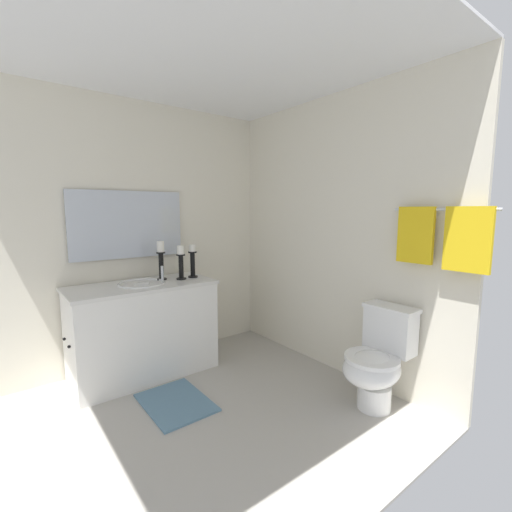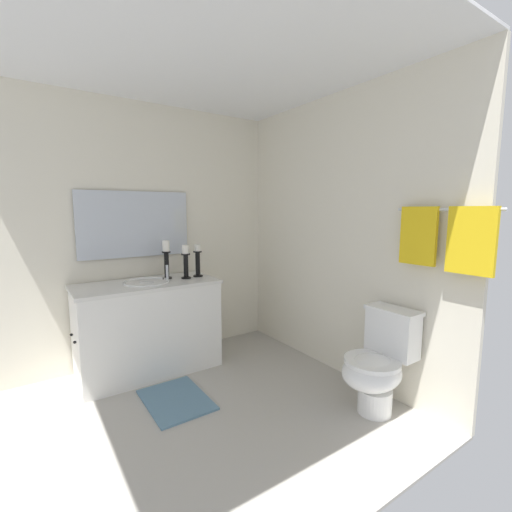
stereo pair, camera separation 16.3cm
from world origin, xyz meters
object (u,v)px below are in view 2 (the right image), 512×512
(candle_holder_tall, at_px, (198,260))
(towel_center, at_px, (471,241))
(sink_basin, at_px, (147,287))
(vanity_cabinet, at_px, (149,327))
(towel_near_vanity, at_px, (418,236))
(candle_holder_mid, at_px, (166,258))
(toilet, at_px, (378,364))
(bath_mat, at_px, (176,400))
(towel_bar, at_px, (447,209))
(candle_holder_short, at_px, (186,261))
(mirror, at_px, (135,224))

(candle_holder_tall, bearing_deg, towel_center, 22.76)
(sink_basin, bearing_deg, candle_holder_tall, 90.07)
(vanity_cabinet, relative_size, towel_near_vanity, 3.09)
(sink_basin, xyz_separation_m, towel_center, (2.05, 1.35, 0.49))
(candle_holder_mid, height_order, toilet, candle_holder_mid)
(sink_basin, bearing_deg, toilet, 35.97)
(sink_basin, xyz_separation_m, toilet, (1.58, 1.15, -0.42))
(towel_near_vanity, bearing_deg, sink_basin, -141.60)
(candle_holder_tall, xyz_separation_m, bath_mat, (0.63, -0.50, -0.98))
(vanity_cabinet, height_order, towel_bar, towel_bar)
(vanity_cabinet, relative_size, toilet, 1.64)
(vanity_cabinet, height_order, candle_holder_short, candle_holder_short)
(candle_holder_mid, relative_size, toilet, 0.48)
(towel_bar, bearing_deg, candle_holder_tall, -154.97)
(sink_basin, distance_m, bath_mat, 0.99)
(toilet, height_order, bath_mat, toilet)
(candle_holder_short, bearing_deg, towel_center, 26.12)
(towel_bar, bearing_deg, bath_mat, -132.37)
(towel_bar, xyz_separation_m, towel_near_vanity, (-0.17, -0.02, -0.18))
(vanity_cabinet, bearing_deg, candle_holder_short, 86.12)
(towel_bar, height_order, bath_mat, towel_bar)
(towel_near_vanity, height_order, bath_mat, towel_near_vanity)
(candle_holder_mid, height_order, bath_mat, candle_holder_mid)
(bath_mat, bearing_deg, candle_holder_short, 148.79)
(mirror, relative_size, candle_holder_tall, 3.26)
(towel_near_vanity, distance_m, bath_mat, 2.15)
(candle_holder_mid, bearing_deg, vanity_cabinet, -71.76)
(vanity_cabinet, relative_size, candle_holder_mid, 3.45)
(candle_holder_tall, height_order, toilet, candle_holder_tall)
(candle_holder_tall, xyz_separation_m, towel_center, (2.05, 0.86, 0.29))
(toilet, bearing_deg, vanity_cabinet, -144.01)
(towel_near_vanity, xyz_separation_m, towel_center, (0.34, 0.00, -0.01))
(mirror, bearing_deg, towel_center, 30.22)
(candle_holder_mid, bearing_deg, towel_bar, 30.80)
(sink_basin, relative_size, mirror, 0.40)
(mirror, xyz_separation_m, towel_near_vanity, (1.99, 1.36, -0.04))
(sink_basin, height_order, toilet, sink_basin)
(vanity_cabinet, xyz_separation_m, towel_center, (2.05, 1.36, 0.86))
(candle_holder_mid, xyz_separation_m, towel_near_vanity, (1.78, 1.14, 0.27))
(candle_holder_tall, height_order, candle_holder_mid, candle_holder_mid)
(candle_holder_short, bearing_deg, candle_holder_tall, 100.81)
(candle_holder_mid, distance_m, towel_center, 2.42)
(candle_holder_tall, distance_m, candle_holder_short, 0.13)
(toilet, bearing_deg, candle_holder_short, -153.22)
(towel_near_vanity, bearing_deg, candle_holder_tall, -153.32)
(candle_holder_tall, bearing_deg, vanity_cabinet, -89.93)
(mirror, height_order, towel_center, mirror)
(vanity_cabinet, height_order, mirror, mirror)
(candle_holder_tall, relative_size, toilet, 0.42)
(candle_holder_mid, xyz_separation_m, towel_center, (2.12, 1.14, 0.26))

